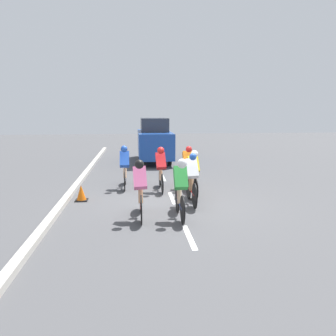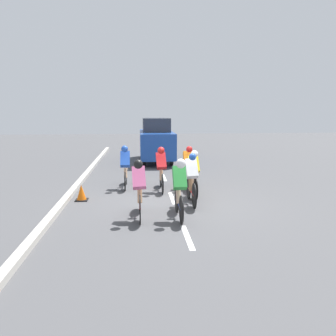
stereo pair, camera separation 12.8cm
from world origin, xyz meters
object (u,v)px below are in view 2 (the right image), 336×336
(cyclist_white, at_px, (191,178))
(cyclist_yellow, at_px, (193,172))
(support_car, at_px, (156,140))
(cyclist_orange, at_px, (188,166))
(traffic_cone, at_px, (81,193))
(cyclist_pink, at_px, (139,187))
(cyclist_blue, at_px, (125,165))
(cyclist_green, at_px, (179,187))
(cyclist_red, at_px, (161,167))

(cyclist_white, bearing_deg, cyclist_yellow, -103.19)
(cyclist_white, distance_m, support_car, 8.36)
(cyclist_orange, height_order, traffic_cone, cyclist_orange)
(cyclist_yellow, height_order, cyclist_white, cyclist_white)
(cyclist_yellow, xyz_separation_m, support_car, (0.75, -7.49, 0.36))
(cyclist_orange, distance_m, traffic_cone, 3.74)
(traffic_cone, bearing_deg, cyclist_white, 167.70)
(cyclist_pink, relative_size, cyclist_white, 0.95)
(cyclist_blue, height_order, cyclist_white, cyclist_white)
(cyclist_green, xyz_separation_m, support_car, (0.05, -9.60, 0.32))
(cyclist_orange, xyz_separation_m, cyclist_white, (0.22, 2.05, -0.00))
(cyclist_blue, xyz_separation_m, traffic_cone, (1.27, 1.54, -0.57))
(traffic_cone, bearing_deg, cyclist_pink, 133.35)
(cyclist_white, bearing_deg, cyclist_blue, -48.80)
(cyclist_orange, xyz_separation_m, cyclist_pink, (1.71, 3.19, 0.02))
(cyclist_yellow, height_order, support_car, support_car)
(cyclist_green, bearing_deg, cyclist_pink, -7.76)
(cyclist_blue, bearing_deg, traffic_cone, 50.52)
(cyclist_white, xyz_separation_m, support_car, (0.55, -8.33, 0.37))
(cyclist_white, xyz_separation_m, traffic_cone, (3.23, -0.70, -0.54))
(cyclist_red, xyz_separation_m, support_car, (-0.19, -6.63, 0.34))
(cyclist_green, xyz_separation_m, traffic_cone, (2.72, -1.98, -0.58))
(cyclist_yellow, relative_size, traffic_cone, 3.49)
(cyclist_red, relative_size, traffic_cone, 3.35)
(cyclist_green, bearing_deg, cyclist_blue, -67.48)
(cyclist_green, relative_size, cyclist_yellow, 0.96)
(cyclist_green, relative_size, traffic_cone, 3.37)
(cyclist_white, bearing_deg, traffic_cone, -12.30)
(cyclist_orange, xyz_separation_m, cyclist_green, (0.72, 3.32, 0.04))
(traffic_cone, bearing_deg, cyclist_blue, -129.48)
(cyclist_blue, bearing_deg, cyclist_white, 131.20)
(cyclist_blue, relative_size, cyclist_yellow, 0.97)
(cyclist_red, bearing_deg, support_car, -91.66)
(support_car, bearing_deg, cyclist_orange, 96.98)
(cyclist_white, xyz_separation_m, cyclist_red, (0.74, -1.70, 0.03))
(traffic_cone, bearing_deg, cyclist_green, 144.04)
(cyclist_blue, xyz_separation_m, support_car, (-1.41, -6.09, 0.33))
(cyclist_green, height_order, cyclist_yellow, cyclist_green)
(cyclist_green, distance_m, support_car, 9.61)
(cyclist_pink, xyz_separation_m, traffic_cone, (1.74, -1.84, -0.56))
(cyclist_white, distance_m, cyclist_red, 1.86)
(cyclist_red, bearing_deg, cyclist_orange, -160.01)
(traffic_cone, bearing_deg, cyclist_orange, -158.66)
(cyclist_red, bearing_deg, cyclist_yellow, 137.71)
(cyclist_green, xyz_separation_m, cyclist_blue, (1.46, -3.51, -0.01))
(support_car, bearing_deg, cyclist_blue, 76.96)
(cyclist_white, height_order, support_car, support_car)
(cyclist_pink, bearing_deg, cyclist_green, 172.24)
(cyclist_orange, bearing_deg, cyclist_red, 19.99)
(cyclist_orange, bearing_deg, cyclist_white, 83.98)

